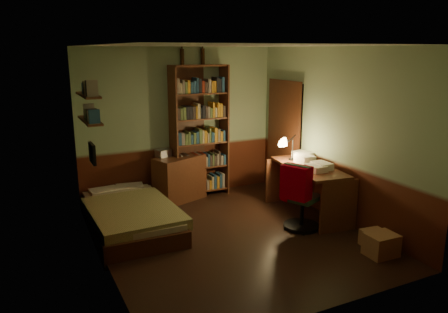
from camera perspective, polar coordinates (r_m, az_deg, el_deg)
name	(u,v)px	position (r m, az deg, el deg)	size (l,w,h in m)	color
floor	(232,237)	(6.23, 1.03, -10.46)	(3.50, 4.00, 0.02)	black
ceiling	(233,45)	(5.68, 1.15, 14.40)	(3.50, 4.00, 0.02)	silver
wall_back	(179,124)	(7.63, -5.85, 4.30)	(3.50, 0.02, 2.60)	gray
wall_left	(98,160)	(5.27, -16.19, -0.48)	(0.02, 4.00, 2.60)	gray
wall_right	(336,135)	(6.79, 14.43, 2.75)	(0.02, 4.00, 2.60)	gray
wall_front	(331,188)	(4.19, 13.76, -3.97)	(3.50, 0.02, 2.60)	gray
doorway	(285,139)	(7.84, 7.94, 2.26)	(0.06, 0.90, 2.00)	black
door_trim	(283,139)	(7.82, 7.73, 2.24)	(0.02, 0.98, 2.08)	#391B0F
bed	(130,207)	(6.58, -12.24, -6.44)	(1.11, 2.08, 0.62)	olive
dresser	(180,178)	(7.57, -5.82, -2.87)	(0.87, 0.44, 0.77)	#552B19
mini_stereo	(163,153)	(7.50, -7.94, 0.46)	(0.23, 0.18, 0.12)	#B2B2B7
bookshelf	(200,132)	(7.62, -3.21, 3.20)	(0.99, 0.31, 2.30)	#552B19
bottle_left	(182,57)	(7.50, -5.50, 12.83)	(0.07, 0.07, 0.26)	black
bottle_right	(203,56)	(7.64, -2.81, 12.93)	(0.07, 0.07, 0.27)	black
desk	(308,191)	(6.97, 10.86, -4.41)	(0.62, 1.50, 0.80)	#552B19
paper_stack	(303,155)	(7.25, 10.32, 0.13)	(0.23, 0.31, 0.12)	silver
desk_lamp	(293,141)	(7.13, 8.99, 2.03)	(0.19, 0.19, 0.63)	black
office_chair	(303,192)	(6.41, 10.24, -4.61)	(0.55, 0.48, 1.10)	#2B5238
red_jacket	(288,140)	(6.06, 8.38, 2.12)	(0.22, 0.40, 0.48)	#AC0016
wall_shelf_lower	(90,121)	(6.30, -17.10, 4.51)	(0.20, 0.90, 0.03)	#552B19
wall_shelf_upper	(88,95)	(6.26, -17.33, 7.67)	(0.20, 0.90, 0.03)	#552B19
framed_picture	(92,153)	(5.87, -16.83, 0.39)	(0.04, 0.32, 0.26)	black
cardboard_box_a	(381,245)	(5.99, 19.86, -10.79)	(0.38, 0.31, 0.29)	#A26F47
cardboard_box_b	(374,238)	(6.24, 18.95, -10.05)	(0.31, 0.25, 0.22)	#A26F47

